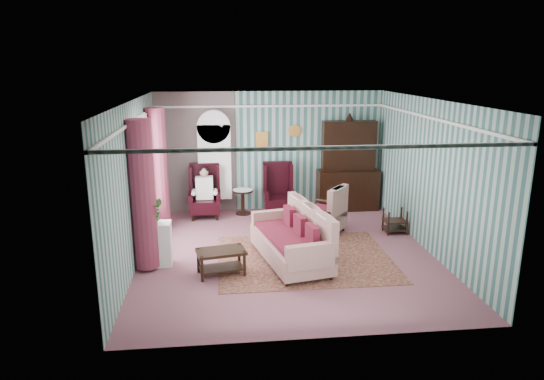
{
  "coord_description": "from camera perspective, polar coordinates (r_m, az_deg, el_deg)",
  "views": [
    {
      "loc": [
        -1.21,
        -8.62,
        3.53
      ],
      "look_at": [
        -0.21,
        0.6,
        1.11
      ],
      "focal_mm": 32.0,
      "sensor_mm": 36.0,
      "label": 1
    }
  ],
  "objects": [
    {
      "name": "floral_armchair",
      "position": [
        10.4,
        6.09,
        -2.39
      ],
      "size": [
        1.2,
        1.2,
        0.99
      ],
      "primitive_type": "cube",
      "rotation": [
        0.0,
        0.0,
        0.9
      ],
      "color": "beige",
      "rests_on": "floor"
    },
    {
      "name": "plant_stand",
      "position": [
        8.97,
        -13.49,
        -6.2
      ],
      "size": [
        0.55,
        0.35,
        0.8
      ],
      "primitive_type": "cube",
      "color": "white",
      "rests_on": "floor"
    },
    {
      "name": "bookcase",
      "position": [
        11.71,
        -6.74,
        2.67
      ],
      "size": [
        0.8,
        0.28,
        2.24
      ],
      "primitive_type": "cube",
      "color": "white",
      "rests_on": "floor"
    },
    {
      "name": "potted_plant_a",
      "position": [
        8.65,
        -13.89,
        -2.76
      ],
      "size": [
        0.44,
        0.4,
        0.41
      ],
      "primitive_type": "imported",
      "rotation": [
        0.0,
        0.0,
        -0.26
      ],
      "color": "#184916",
      "rests_on": "plant_stand"
    },
    {
      "name": "room_shell",
      "position": [
        8.95,
        -2.31,
        4.83
      ],
      "size": [
        5.53,
        6.02,
        2.91
      ],
      "color": "#386663",
      "rests_on": "ground"
    },
    {
      "name": "rug",
      "position": [
        9.16,
        3.82,
        -8.01
      ],
      "size": [
        3.2,
        2.6,
        0.01
      ],
      "primitive_type": "cube",
      "color": "#471A17",
      "rests_on": "floor"
    },
    {
      "name": "wingback_right",
      "position": [
        11.53,
        0.79,
        0.05
      ],
      "size": [
        0.76,
        0.8,
        1.25
      ],
      "primitive_type": "cube",
      "color": "black",
      "rests_on": "floor"
    },
    {
      "name": "dresser_hutch",
      "position": [
        11.99,
        8.99,
        3.17
      ],
      "size": [
        1.5,
        0.56,
        2.36
      ],
      "primitive_type": "cube",
      "color": "black",
      "rests_on": "floor"
    },
    {
      "name": "potted_plant_b",
      "position": [
        8.87,
        -13.53,
        -2.23
      ],
      "size": [
        0.25,
        0.2,
        0.43
      ],
      "primitive_type": "imported",
      "rotation": [
        0.0,
        0.0,
        -0.04
      ],
      "color": "#184916",
      "rests_on": "plant_stand"
    },
    {
      "name": "potted_plant_c",
      "position": [
        8.88,
        -13.94,
        -2.37
      ],
      "size": [
        0.28,
        0.28,
        0.4
      ],
      "primitive_type": "imported",
      "rotation": [
        0.0,
        0.0,
        0.31
      ],
      "color": "#164817",
      "rests_on": "plant_stand"
    },
    {
      "name": "sofa",
      "position": [
        8.8,
        2.17,
        -5.13
      ],
      "size": [
        1.31,
        2.25,
        1.11
      ],
      "primitive_type": "cube",
      "rotation": [
        0.0,
        0.0,
        1.78
      ],
      "color": "#C2BB96",
      "rests_on": "floor"
    },
    {
      "name": "nest_table",
      "position": [
        10.72,
        14.25,
        -3.53
      ],
      "size": [
        0.45,
        0.38,
        0.54
      ],
      "primitive_type": "cube",
      "color": "black",
      "rests_on": "floor"
    },
    {
      "name": "coffee_table",
      "position": [
        8.47,
        -5.99,
        -8.44
      ],
      "size": [
        0.9,
        0.64,
        0.44
      ],
      "primitive_type": "cube",
      "rotation": [
        0.0,
        0.0,
        0.19
      ],
      "color": "black",
      "rests_on": "floor"
    },
    {
      "name": "round_side_table",
      "position": [
        11.69,
        -3.44,
        -1.42
      ],
      "size": [
        0.5,
        0.5,
        0.6
      ],
      "primitive_type": "cylinder",
      "color": "black",
      "rests_on": "floor"
    },
    {
      "name": "wingback_left",
      "position": [
        11.45,
        -7.93,
        -0.19
      ],
      "size": [
        0.76,
        0.8,
        1.25
      ],
      "primitive_type": "cube",
      "color": "black",
      "rests_on": "floor"
    },
    {
      "name": "floor",
      "position": [
        9.39,
        1.69,
        -7.43
      ],
      "size": [
        6.0,
        6.0,
        0.0
      ],
      "primitive_type": "plane",
      "color": "#854D54",
      "rests_on": "ground"
    },
    {
      "name": "seated_woman",
      "position": [
        11.46,
        -7.93,
        -0.36
      ],
      "size": [
        0.44,
        0.4,
        1.18
      ],
      "primitive_type": null,
      "color": "silver",
      "rests_on": "floor"
    }
  ]
}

